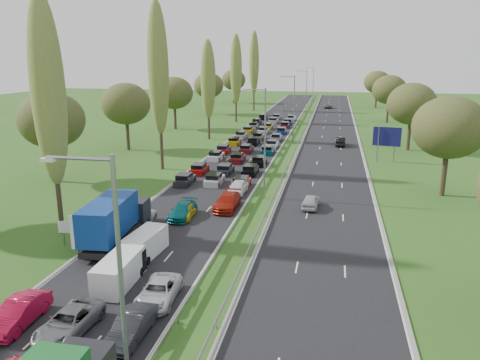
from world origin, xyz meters
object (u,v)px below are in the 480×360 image
Objects in this scene: white_van_rear at (146,243)px; info_sign at (67,230)px; near_car_2 at (135,219)px; direction_sign at (387,138)px; near_car_1 at (19,313)px; blue_lorry at (115,220)px; white_van_front at (121,270)px.

info_sign is at bearing -179.76° from white_van_rear.
direction_sign reaches higher than near_car_2.
white_van_rear is at bearing -119.23° from direction_sign.
white_van_rear is (3.35, 10.89, 0.21)m from near_car_1.
blue_lorry is at bearing 18.73° from info_sign.
direction_sign is (25.17, 37.04, 1.53)m from blue_lorry.
near_car_1 is 0.89× the size of direction_sign.
info_sign reaches higher than white_van_front.
white_van_front is 4.94m from white_van_rear.
white_van_rear is at bearing -53.83° from near_car_2.
near_car_2 is 41.73m from direction_sign.
blue_lorry reaches higher than white_van_rear.
blue_lorry reaches higher than near_car_1.
near_car_2 is 6.64m from white_van_rear.
direction_sign is at bearing 65.43° from white_van_rear.
blue_lorry is (-0.09, 12.67, 1.26)m from near_car_1.
direction_sign reaches higher than near_car_1.
info_sign is (-3.63, -1.23, -0.67)m from blue_lorry.
near_car_1 is 11.40m from white_van_rear.
white_van_front is at bearing -37.06° from info_sign.
blue_lorry is 3.89m from info_sign.
white_van_rear is at bearing -32.27° from blue_lorry.
white_van_rear is 7.11m from info_sign.
white_van_front is (3.63, -6.72, -1.02)m from blue_lorry.
white_van_rear is at bearing -4.42° from info_sign.
white_van_front reaches higher than white_van_rear.
blue_lorry is 4.45× the size of info_sign.
info_sign is at bearing -126.96° from direction_sign.
direction_sign is at bearing 62.43° from white_van_front.
white_van_front is 9.11m from info_sign.
near_car_1 is 0.90× the size of near_car_2.
near_car_2 is at bearing -127.21° from direction_sign.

